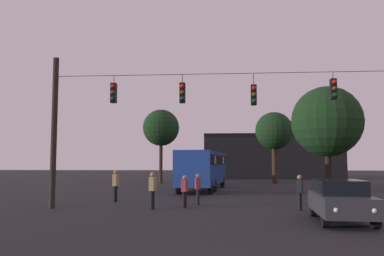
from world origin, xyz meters
name	(u,v)px	position (x,y,z in m)	size (l,w,h in m)	color
ground_plane	(220,191)	(0.00, 24.50, 0.00)	(168.00, 168.00, 0.00)	black
overhead_signal_span	(218,120)	(0.02, 12.12, 4.13)	(16.05, 0.44, 7.26)	black
city_bus	(203,166)	(-1.32, 25.31, 1.87)	(3.57, 11.19, 3.00)	navy
car_near_right	(340,200)	(4.53, 8.69, 0.80)	(2.13, 4.44, 1.52)	#2D2D33
car_far_left	(211,176)	(-0.96, 34.35, 0.80)	(1.98, 4.40, 1.52)	black
pedestrian_crossing_left	(185,189)	(-1.63, 12.93, 0.86)	(0.33, 0.41, 1.54)	black
pedestrian_crossing_center	(198,187)	(-1.08, 14.39, 0.88)	(0.32, 0.41, 1.58)	black
pedestrian_crossing_right	(300,190)	(3.72, 12.20, 0.90)	(0.36, 0.42, 1.60)	black
pedestrian_near_bus	(116,184)	(-5.69, 15.36, 1.01)	(0.30, 0.40, 1.76)	black
pedestrian_trailing	(153,188)	(-3.05, 12.09, 0.97)	(0.31, 0.40, 1.72)	black
corner_building	(271,157)	(6.88, 49.98, 3.00)	(18.24, 8.01, 6.00)	black
tree_left_silhouette	(274,131)	(5.62, 36.11, 5.45)	(3.94, 3.94, 7.49)	#2D2116
tree_behind_building	(161,128)	(-6.32, 35.62, 5.84)	(3.88, 3.88, 7.81)	#2D2116
tree_right_far	(327,122)	(7.58, 22.26, 5.04)	(4.98, 4.98, 7.55)	black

